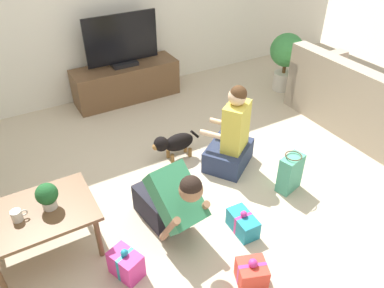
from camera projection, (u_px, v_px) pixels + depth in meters
The scene contains 16 objects.
ground_plane at pixel (204, 200), 3.62m from camera, with size 16.00×16.00×0.00m, color beige.
wall_back at pixel (98, 0), 4.74m from camera, with size 8.40×0.06×2.60m.
sofa_right at pixel (362, 104), 4.56m from camera, with size 0.92×1.81×0.86m.
coffee_table at pixel (39, 217), 2.89m from camera, with size 0.85×0.62×0.46m.
tv_console at pixel (126, 82), 5.19m from camera, with size 1.44×0.46×0.50m.
tv at pixel (122, 43), 4.88m from camera, with size 0.98×0.20×0.69m.
potted_plant_corner_right at pixel (286, 55), 5.27m from camera, with size 0.47×0.47×0.83m.
person_kneeling at pixel (170, 200), 3.14m from camera, with size 0.41×0.82×0.78m.
person_sitting at pixel (232, 139), 3.88m from camera, with size 0.66×0.63×0.95m.
dog at pixel (174, 143), 4.05m from camera, with size 0.57×0.17×0.33m.
gift_box_a at pixel (243, 223), 3.25m from camera, with size 0.18×0.31×0.23m.
gift_box_b at pixel (252, 273), 2.83m from camera, with size 0.27×0.26×0.25m.
gift_box_c at pixel (126, 264), 2.88m from camera, with size 0.25×0.30×0.28m.
gift_bag_a at pixel (290, 173), 3.65m from camera, with size 0.28×0.20×0.41m.
mug at pixel (17, 215), 2.77m from camera, with size 0.12×0.08×0.09m.
tabletop_plant at pixel (47, 195), 2.83m from camera, with size 0.17×0.17×0.22m.
Camera 1 is at (-1.42, -2.24, 2.52)m, focal length 35.00 mm.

